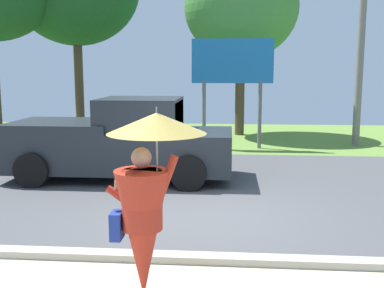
{
  "coord_description": "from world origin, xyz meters",
  "views": [
    {
      "loc": [
        0.52,
        -7.79,
        2.51
      ],
      "look_at": [
        -0.21,
        1.0,
        1.1
      ],
      "focal_mm": 43.36,
      "sensor_mm": 36.0,
      "label": 1
    }
  ],
  "objects_px": {
    "monk_pedestrian": "(146,200)",
    "tree_left_far": "(241,8)",
    "roadside_billboard": "(232,69)",
    "pickup_truck": "(121,141)",
    "utility_pole": "(361,35)"
  },
  "relations": [
    {
      "from": "monk_pedestrian",
      "to": "tree_left_far",
      "type": "relative_size",
      "value": 0.31
    },
    {
      "from": "roadside_billboard",
      "to": "tree_left_far",
      "type": "xyz_separation_m",
      "value": [
        0.31,
        3.19,
        2.3
      ]
    },
    {
      "from": "pickup_truck",
      "to": "utility_pole",
      "type": "height_order",
      "value": "utility_pole"
    },
    {
      "from": "monk_pedestrian",
      "to": "roadside_billboard",
      "type": "height_order",
      "value": "roadside_billboard"
    },
    {
      "from": "utility_pole",
      "to": "tree_left_far",
      "type": "bearing_deg",
      "value": 150.35
    },
    {
      "from": "pickup_truck",
      "to": "utility_pole",
      "type": "distance_m",
      "value": 9.16
    },
    {
      "from": "tree_left_far",
      "to": "pickup_truck",
      "type": "bearing_deg",
      "value": -110.53
    },
    {
      "from": "pickup_truck",
      "to": "roadside_billboard",
      "type": "distance_m",
      "value": 5.47
    },
    {
      "from": "pickup_truck",
      "to": "roadside_billboard",
      "type": "xyz_separation_m",
      "value": [
        2.57,
        4.52,
        1.68
      ]
    },
    {
      "from": "pickup_truck",
      "to": "tree_left_far",
      "type": "distance_m",
      "value": 9.15
    },
    {
      "from": "monk_pedestrian",
      "to": "utility_pole",
      "type": "height_order",
      "value": "utility_pole"
    },
    {
      "from": "utility_pole",
      "to": "tree_left_far",
      "type": "xyz_separation_m",
      "value": [
        -3.9,
        2.22,
        1.21
      ]
    },
    {
      "from": "utility_pole",
      "to": "monk_pedestrian",
      "type": "bearing_deg",
      "value": -114.7
    },
    {
      "from": "utility_pole",
      "to": "roadside_billboard",
      "type": "distance_m",
      "value": 4.46
    },
    {
      "from": "roadside_billboard",
      "to": "tree_left_far",
      "type": "relative_size",
      "value": 0.51
    }
  ]
}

